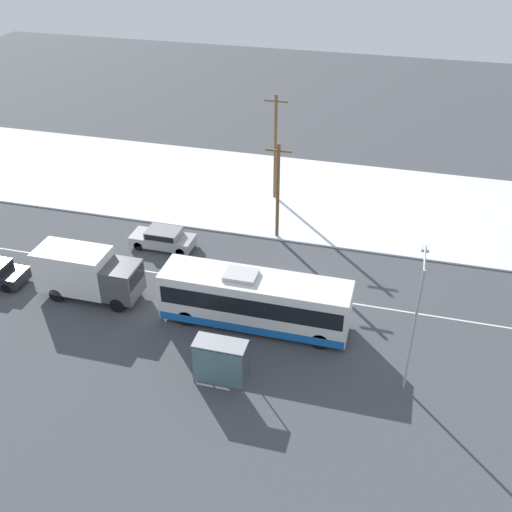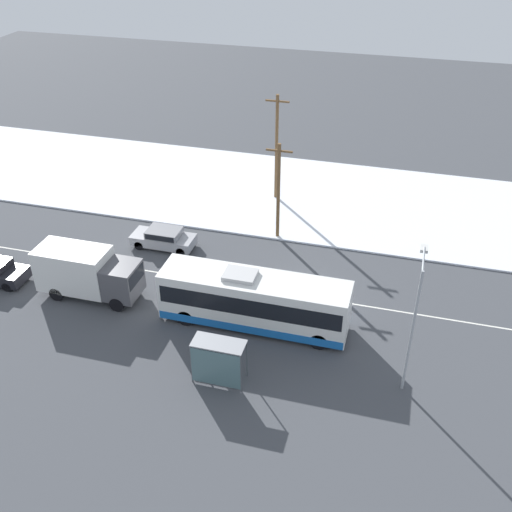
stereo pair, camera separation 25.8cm
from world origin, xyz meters
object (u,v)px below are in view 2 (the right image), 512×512
(city_bus, at_px, (254,300))
(sedan_car, at_px, (164,237))
(bus_shelter, at_px, (217,357))
(utility_pole_roadside, at_px, (278,190))
(utility_pole_snowlot, at_px, (277,146))
(streetlamp, at_px, (415,310))
(box_truck, at_px, (87,271))
(pedestrian_at_stop, at_px, (213,344))

(city_bus, xyz_separation_m, sedan_car, (-8.29, 6.45, -0.88))
(bus_shelter, bearing_deg, utility_pole_roadside, 92.11)
(sedan_car, relative_size, utility_pole_snowlot, 0.52)
(streetlamp, height_order, utility_pole_snowlot, utility_pole_snowlot)
(city_bus, distance_m, bus_shelter, 5.08)
(streetlamp, bearing_deg, bus_shelter, -163.94)
(city_bus, height_order, streetlamp, streetlamp)
(sedan_car, bearing_deg, utility_pole_snowlot, -121.43)
(bus_shelter, relative_size, utility_pole_snowlot, 0.32)
(city_bus, xyz_separation_m, streetlamp, (8.57, -2.45, 2.90))
(box_truck, height_order, bus_shelter, box_truck)
(bus_shelter, xyz_separation_m, utility_pole_snowlot, (-2.14, 20.79, 2.72))
(pedestrian_at_stop, height_order, utility_pole_roadside, utility_pole_roadside)
(box_truck, height_order, utility_pole_snowlot, utility_pole_snowlot)
(box_truck, xyz_separation_m, pedestrian_at_stop, (9.25, -3.57, -0.61))
(city_bus, height_order, pedestrian_at_stop, city_bus)
(utility_pole_snowlot, bearing_deg, pedestrian_at_stop, -85.87)
(pedestrian_at_stop, xyz_separation_m, bus_shelter, (0.75, -1.50, 0.57))
(bus_shelter, xyz_separation_m, streetlamp, (9.05, 2.61, 2.86))
(pedestrian_at_stop, xyz_separation_m, utility_pole_snowlot, (-1.39, 19.29, 3.29))
(city_bus, height_order, box_truck, city_bus)
(city_bus, relative_size, streetlamp, 1.50)
(streetlamp, distance_m, utility_pole_snowlot, 21.35)
(box_truck, relative_size, bus_shelter, 2.35)
(city_bus, relative_size, sedan_car, 2.45)
(box_truck, distance_m, utility_pole_roadside, 13.77)
(sedan_car, relative_size, bus_shelter, 1.64)
(box_truck, bearing_deg, city_bus, -0.03)
(sedan_car, height_order, streetlamp, streetlamp)
(bus_shelter, xyz_separation_m, utility_pole_roadside, (-0.55, 14.88, 2.05))
(box_truck, distance_m, sedan_car, 6.87)
(utility_pole_roadside, bearing_deg, box_truck, -133.91)
(sedan_car, xyz_separation_m, utility_pole_snowlot, (5.67, 9.28, 3.63))
(streetlamp, distance_m, utility_pole_roadside, 15.60)
(utility_pole_snowlot, bearing_deg, city_bus, -80.54)
(bus_shelter, height_order, streetlamp, streetlamp)
(bus_shelter, relative_size, streetlamp, 0.37)
(sedan_car, xyz_separation_m, pedestrian_at_stop, (7.06, -10.02, 0.34))
(sedan_car, distance_m, utility_pole_roadside, 8.53)
(pedestrian_at_stop, height_order, bus_shelter, bus_shelter)
(pedestrian_at_stop, relative_size, bus_shelter, 0.67)
(utility_pole_snowlot, bearing_deg, bus_shelter, -84.12)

